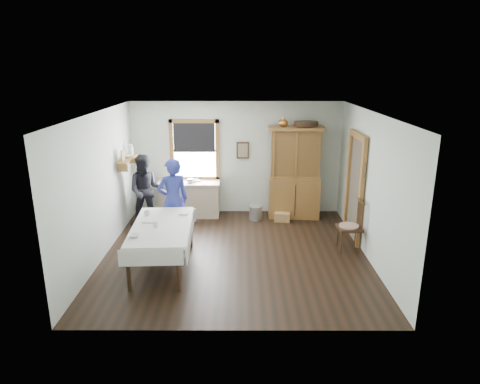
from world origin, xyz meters
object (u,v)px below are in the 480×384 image
Objects in this scene: spindle_chair at (350,225)px; woman_blue at (173,204)px; pail at (256,213)px; figure_dark at (146,193)px; dining_table at (163,246)px; china_hutch at (295,173)px; work_counter at (189,199)px; wicker_basket at (282,217)px.

woman_blue is (-3.49, 0.47, 0.29)m from spindle_chair.
pail is 0.22× the size of figure_dark.
woman_blue is at bearing -58.56° from figure_dark.
dining_table is 2.25m from figure_dark.
figure_dark is (-0.75, 0.92, -0.05)m from woman_blue.
pail is (-0.91, -0.22, -0.91)m from china_hutch.
wicker_basket is (2.21, -0.36, -0.32)m from work_counter.
dining_table is 1.26m from woman_blue.
pail is at bearing 0.43° from figure_dark.
wicker_basket is at bearing -177.60° from woman_blue.
spindle_chair is at bearing -25.90° from figure_dark.
work_counter is at bearing 146.45° from spindle_chair.
pail is 0.93× the size of wicker_basket.
spindle_chair is 0.65× the size of woman_blue.
dining_table is at bearing -78.82° from figure_dark.
figure_dark reaches higher than spindle_chair.
wicker_basket is at bearing 122.25° from spindle_chair.
dining_table is at bearing 64.61° from woman_blue.
wicker_basket is at bearing -9.78° from pail.
china_hutch is 1.43× the size of figure_dark.
figure_dark is at bearing -167.57° from china_hutch.
work_counter is 1.63m from pail.
pail is (1.75, 2.46, -0.23)m from dining_table.
spindle_chair is 4.46m from figure_dark.
dining_table is at bearing -93.91° from work_counter.
china_hutch reaches higher than pail.
pail is at bearing 54.56° from dining_table.
woman_blue reaches higher than spindle_chair.
woman_blue is 1.07× the size of figure_dark.
woman_blue is at bearing 169.55° from spindle_chair.
work_counter is 4.44× the size of pail.
china_hutch is 3.84m from dining_table.
spindle_chair is 2.94× the size of wicker_basket.
dining_table is 3.59m from spindle_chair.
wicker_basket is at bearing -3.13° from figure_dark.
wicker_basket is 0.22× the size of woman_blue.
dining_table is 6.01× the size of pail.
work_counter is 1.41× the size of spindle_chair.
figure_dark is at bearing 108.89° from dining_table.
woman_blue is at bearing 88.69° from dining_table.
china_hutch reaches higher than dining_table.
figure_dark is at bearing -145.85° from work_counter.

